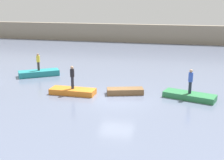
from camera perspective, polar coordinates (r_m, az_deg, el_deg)
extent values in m
plane|color=slate|center=(21.53, 0.90, -3.56)|extent=(120.00, 120.00, 0.00)
cube|color=gray|center=(50.37, 8.70, 8.78)|extent=(80.00, 1.20, 3.02)
cube|color=teal|center=(28.68, -13.88, 1.29)|extent=(3.75, 3.10, 0.53)
cube|color=orange|center=(22.68, -7.56, -2.17)|extent=(3.43, 1.24, 0.42)
cube|color=brown|center=(22.48, 2.54, -2.16)|extent=(2.90, 1.74, 0.44)
cube|color=#2D7F47|center=(22.15, 14.68, -2.98)|extent=(3.88, 2.26, 0.41)
cylinder|color=#38332D|center=(28.53, -13.96, 2.59)|extent=(0.22, 0.22, 0.80)
cylinder|color=yellow|center=(28.39, -14.05, 3.95)|extent=(0.32, 0.32, 0.58)
sphere|color=#936B4C|center=(28.32, -14.10, 4.75)|extent=(0.22, 0.22, 0.22)
cylinder|color=#232838|center=(22.49, -7.62, -0.53)|extent=(0.22, 0.22, 0.93)
cylinder|color=black|center=(22.30, -7.68, 1.35)|extent=(0.32, 0.32, 0.59)
sphere|color=tan|center=(22.21, -7.72, 2.40)|extent=(0.25, 0.25, 0.25)
cylinder|color=#232838|center=(21.96, 14.79, -1.40)|extent=(0.22, 0.22, 0.86)
cylinder|color=blue|center=(21.77, 14.92, 0.53)|extent=(0.32, 0.32, 0.67)
sphere|color=tan|center=(21.66, 15.00, 1.69)|extent=(0.24, 0.24, 0.24)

